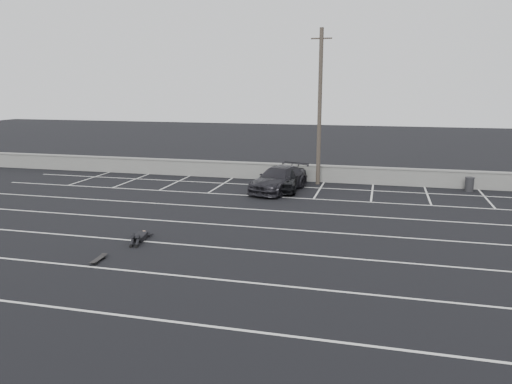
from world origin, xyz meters
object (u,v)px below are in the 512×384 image
(car_right, at_px, (279,179))
(skateboard, at_px, (98,259))
(utility_pole, at_px, (320,107))
(trash_bin, at_px, (469,184))
(person, at_px, (141,234))
(car_left, at_px, (284,178))

(car_right, distance_m, skateboard, 13.54)
(utility_pole, xyz_separation_m, trash_bin, (8.70, -0.03, -4.26))
(utility_pole, distance_m, skateboard, 17.24)
(utility_pole, bearing_deg, person, -112.44)
(car_left, relative_size, utility_pole, 0.45)
(car_left, bearing_deg, person, -112.23)
(person, distance_m, skateboard, 2.72)
(car_right, distance_m, person, 10.87)
(car_left, distance_m, person, 11.32)
(trash_bin, relative_size, skateboard, 1.00)
(trash_bin, bearing_deg, car_right, -166.20)
(utility_pole, height_order, skateboard, utility_pole)
(trash_bin, bearing_deg, utility_pole, 179.82)
(utility_pole, relative_size, trash_bin, 11.26)
(utility_pole, bearing_deg, car_left, -126.59)
(trash_bin, bearing_deg, car_left, -167.94)
(car_left, bearing_deg, car_right, -125.25)
(car_right, bearing_deg, skateboard, -90.82)
(trash_bin, height_order, person, trash_bin)
(trash_bin, bearing_deg, person, -137.41)
(skateboard, bearing_deg, trash_bin, 43.32)
(person, bearing_deg, car_right, 59.73)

